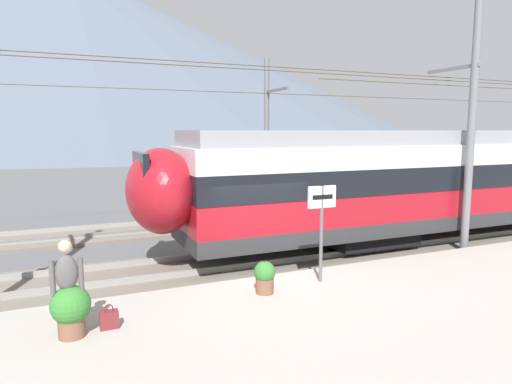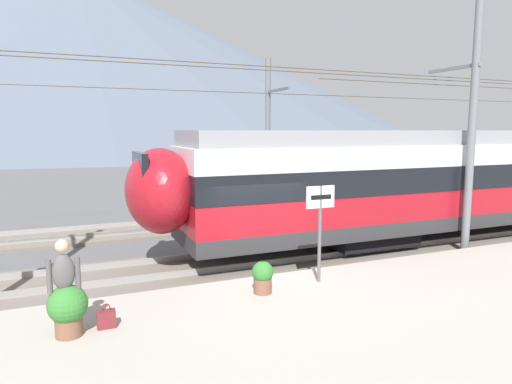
% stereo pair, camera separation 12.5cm
% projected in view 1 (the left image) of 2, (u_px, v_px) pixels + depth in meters
% --- Properties ---
extents(ground_plane, '(400.00, 400.00, 0.00)m').
position_uv_depth(ground_plane, '(259.00, 279.00, 11.74)').
color(ground_plane, '#565659').
extents(platform_slab, '(120.00, 8.17, 0.38)m').
position_uv_depth(platform_slab, '(380.00, 359.00, 7.27)').
color(platform_slab, '#A39E93').
rests_on(platform_slab, ground).
extents(track_near, '(120.00, 3.00, 0.28)m').
position_uv_depth(track_near, '(239.00, 263.00, 12.99)').
color(track_near, '#6B6359').
rests_on(track_near, ground).
extents(track_far, '(120.00, 3.00, 0.28)m').
position_uv_depth(track_far, '(190.00, 226.00, 17.97)').
color(track_far, '#6B6359').
rests_on(track_far, ground).
extents(catenary_mast_mid, '(45.31, 2.01, 8.44)m').
position_uv_depth(catenary_mast_mid, '(469.00, 114.00, 13.64)').
color(catenary_mast_mid, slate).
rests_on(catenary_mast_mid, ground).
extents(catenary_mast_far_side, '(45.31, 2.29, 7.11)m').
position_uv_depth(catenary_mast_far_side, '(268.00, 132.00, 20.81)').
color(catenary_mast_far_side, slate).
rests_on(catenary_mast_far_side, ground).
extents(platform_sign, '(0.70, 0.08, 2.23)m').
position_uv_depth(platform_sign, '(322.00, 212.00, 10.25)').
color(platform_sign, '#59595B').
rests_on(platform_sign, platform_slab).
extents(passenger_walking, '(0.53, 0.22, 1.69)m').
position_uv_depth(passenger_walking, '(67.00, 284.00, 7.50)').
color(passenger_walking, '#383842').
rests_on(passenger_walking, platform_slab).
extents(handbag_beside_passenger, '(0.32, 0.18, 0.45)m').
position_uv_depth(handbag_beside_passenger, '(109.00, 319.00, 7.96)').
color(handbag_beside_passenger, maroon).
rests_on(handbag_beside_passenger, platform_slab).
extents(potted_plant_platform_edge, '(0.46, 0.46, 0.70)m').
position_uv_depth(potted_plant_platform_edge, '(265.00, 276.00, 9.66)').
color(potted_plant_platform_edge, brown).
rests_on(potted_plant_platform_edge, platform_slab).
extents(potted_plant_by_shelter, '(0.66, 0.66, 0.89)m').
position_uv_depth(potted_plant_by_shelter, '(71.00, 308.00, 7.59)').
color(potted_plant_by_shelter, brown).
rests_on(potted_plant_by_shelter, platform_slab).
extents(mountain_central_peak, '(211.76, 211.76, 53.26)m').
position_uv_depth(mountain_central_peak, '(74.00, 57.00, 140.54)').
color(mountain_central_peak, '#515B6B').
rests_on(mountain_central_peak, ground).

